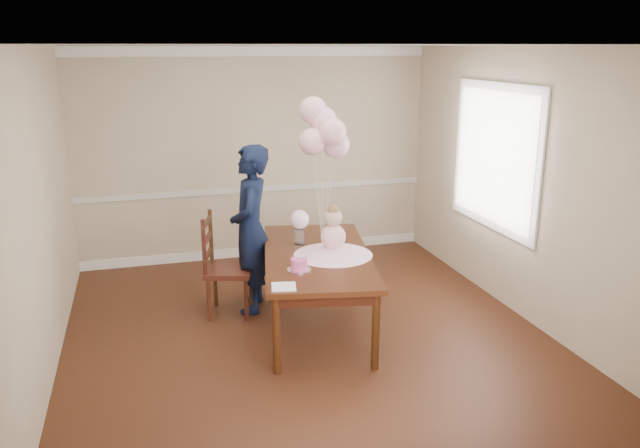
# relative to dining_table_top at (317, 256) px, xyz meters

# --- Properties ---
(floor) EXTENTS (4.50, 5.00, 0.00)m
(floor) POSITION_rel_dining_table_top_xyz_m (-0.16, -0.20, -0.73)
(floor) COLOR #32170C
(floor) RESTS_ON ground
(ceiling) EXTENTS (4.50, 5.00, 0.02)m
(ceiling) POSITION_rel_dining_table_top_xyz_m (-0.16, -0.20, 1.97)
(ceiling) COLOR silver
(ceiling) RESTS_ON wall_back
(wall_back) EXTENTS (4.50, 0.02, 2.70)m
(wall_back) POSITION_rel_dining_table_top_xyz_m (-0.16, 2.30, 0.62)
(wall_back) COLOR tan
(wall_back) RESTS_ON floor
(wall_front) EXTENTS (4.50, 0.02, 2.70)m
(wall_front) POSITION_rel_dining_table_top_xyz_m (-0.16, -2.70, 0.62)
(wall_front) COLOR tan
(wall_front) RESTS_ON floor
(wall_left) EXTENTS (0.02, 5.00, 2.70)m
(wall_left) POSITION_rel_dining_table_top_xyz_m (-2.41, -0.20, 0.62)
(wall_left) COLOR tan
(wall_left) RESTS_ON floor
(wall_right) EXTENTS (0.02, 5.00, 2.70)m
(wall_right) POSITION_rel_dining_table_top_xyz_m (2.09, -0.20, 0.62)
(wall_right) COLOR tan
(wall_right) RESTS_ON floor
(chair_rail_trim) EXTENTS (4.50, 0.02, 0.07)m
(chair_rail_trim) POSITION_rel_dining_table_top_xyz_m (-0.16, 2.29, 0.17)
(chair_rail_trim) COLOR silver
(chair_rail_trim) RESTS_ON wall_back
(crown_molding) EXTENTS (4.50, 0.02, 0.12)m
(crown_molding) POSITION_rel_dining_table_top_xyz_m (-0.16, 2.29, 1.90)
(crown_molding) COLOR white
(crown_molding) RESTS_ON wall_back
(baseboard_trim) EXTENTS (4.50, 0.02, 0.12)m
(baseboard_trim) POSITION_rel_dining_table_top_xyz_m (-0.16, 2.29, -0.67)
(baseboard_trim) COLOR white
(baseboard_trim) RESTS_ON floor
(window_frame) EXTENTS (0.02, 1.66, 1.56)m
(window_frame) POSITION_rel_dining_table_top_xyz_m (2.07, 0.30, 0.82)
(window_frame) COLOR white
(window_frame) RESTS_ON wall_right
(window_blinds) EXTENTS (0.01, 1.50, 1.40)m
(window_blinds) POSITION_rel_dining_table_top_xyz_m (2.05, 0.30, 0.82)
(window_blinds) COLOR silver
(window_blinds) RESTS_ON wall_right
(dining_table_top) EXTENTS (1.37, 2.17, 0.05)m
(dining_table_top) POSITION_rel_dining_table_top_xyz_m (0.00, 0.00, 0.00)
(dining_table_top) COLOR black
(dining_table_top) RESTS_ON table_leg_fl
(table_apron) EXTENTS (1.25, 2.05, 0.10)m
(table_apron) POSITION_rel_dining_table_top_xyz_m (0.00, 0.00, -0.08)
(table_apron) COLOR black
(table_apron) RESTS_ON table_leg_fl
(table_leg_fl) EXTENTS (0.08, 0.08, 0.70)m
(table_leg_fl) POSITION_rel_dining_table_top_xyz_m (-0.59, -0.83, -0.38)
(table_leg_fl) COLOR black
(table_leg_fl) RESTS_ON floor
(table_leg_fr) EXTENTS (0.08, 0.08, 0.70)m
(table_leg_fr) POSITION_rel_dining_table_top_xyz_m (0.24, -0.99, -0.38)
(table_leg_fr) COLOR black
(table_leg_fr) RESTS_ON floor
(table_leg_bl) EXTENTS (0.08, 0.08, 0.70)m
(table_leg_bl) POSITION_rel_dining_table_top_xyz_m (-0.24, 0.99, -0.38)
(table_leg_bl) COLOR black
(table_leg_bl) RESTS_ON floor
(table_leg_br) EXTENTS (0.08, 0.08, 0.70)m
(table_leg_br) POSITION_rel_dining_table_top_xyz_m (0.59, 0.83, -0.38)
(table_leg_br) COLOR black
(table_leg_br) RESTS_ON floor
(baby_skirt) EXTENTS (0.90, 0.90, 0.10)m
(baby_skirt) POSITION_rel_dining_table_top_xyz_m (0.14, -0.08, 0.08)
(baby_skirt) COLOR #FFBBDE
(baby_skirt) RESTS_ON dining_table_top
(baby_torso) EXTENTS (0.24, 0.24, 0.24)m
(baby_torso) POSITION_rel_dining_table_top_xyz_m (0.14, -0.08, 0.21)
(baby_torso) COLOR #FFA1CA
(baby_torso) RESTS_ON baby_skirt
(baby_head) EXTENTS (0.17, 0.17, 0.17)m
(baby_head) POSITION_rel_dining_table_top_xyz_m (0.14, -0.08, 0.40)
(baby_head) COLOR #CFAA8F
(baby_head) RESTS_ON baby_torso
(baby_hair) EXTENTS (0.12, 0.12, 0.12)m
(baby_hair) POSITION_rel_dining_table_top_xyz_m (0.14, -0.08, 0.46)
(baby_hair) COLOR brown
(baby_hair) RESTS_ON baby_head
(cake_platter) EXTENTS (0.26, 0.26, 0.01)m
(cake_platter) POSITION_rel_dining_table_top_xyz_m (-0.28, -0.41, 0.03)
(cake_platter) COLOR silver
(cake_platter) RESTS_ON dining_table_top
(birthday_cake) EXTENTS (0.18, 0.18, 0.10)m
(birthday_cake) POSITION_rel_dining_table_top_xyz_m (-0.28, -0.41, 0.08)
(birthday_cake) COLOR #D84491
(birthday_cake) RESTS_ON cake_platter
(cake_flower_a) EXTENTS (0.03, 0.03, 0.03)m
(cake_flower_a) POSITION_rel_dining_table_top_xyz_m (-0.28, -0.41, 0.15)
(cake_flower_a) COLOR white
(cake_flower_a) RESTS_ON birthday_cake
(cake_flower_b) EXTENTS (0.03, 0.03, 0.03)m
(cake_flower_b) POSITION_rel_dining_table_top_xyz_m (-0.25, -0.39, 0.15)
(cake_flower_b) COLOR white
(cake_flower_b) RESTS_ON birthday_cake
(rose_vase_near) EXTENTS (0.12, 0.12, 0.16)m
(rose_vase_near) POSITION_rel_dining_table_top_xyz_m (-0.09, 0.32, 0.11)
(rose_vase_near) COLOR white
(rose_vase_near) RESTS_ON dining_table_top
(roses_near) EXTENTS (0.19, 0.19, 0.19)m
(roses_near) POSITION_rel_dining_table_top_xyz_m (-0.09, 0.32, 0.29)
(roses_near) COLOR #F8D0DC
(roses_near) RESTS_ON rose_vase_near
(napkin) EXTENTS (0.24, 0.24, 0.01)m
(napkin) POSITION_rel_dining_table_top_xyz_m (-0.51, -0.77, 0.03)
(napkin) COLOR white
(napkin) RESTS_ON dining_table_top
(balloon_weight) EXTENTS (0.05, 0.05, 0.02)m
(balloon_weight) POSITION_rel_dining_table_top_xyz_m (0.20, 0.52, 0.04)
(balloon_weight) COLOR silver
(balloon_weight) RESTS_ON dining_table_top
(balloon_a) EXTENTS (0.28, 0.28, 0.28)m
(balloon_a) POSITION_rel_dining_table_top_xyz_m (0.11, 0.54, 1.03)
(balloon_a) COLOR #FCB2C4
(balloon_a) RESTS_ON balloon_ribbon_a
(balloon_b) EXTENTS (0.28, 0.28, 0.28)m
(balloon_b) POSITION_rel_dining_table_top_xyz_m (0.29, 0.46, 1.13)
(balloon_b) COLOR #FFB4C3
(balloon_b) RESTS_ON balloon_ribbon_b
(balloon_c) EXTENTS (0.28, 0.28, 0.28)m
(balloon_c) POSITION_rel_dining_table_top_xyz_m (0.24, 0.62, 1.23)
(balloon_c) COLOR #FFB4D3
(balloon_c) RESTS_ON balloon_ribbon_c
(balloon_d) EXTENTS (0.28, 0.28, 0.28)m
(balloon_d) POSITION_rel_dining_table_top_xyz_m (0.15, 0.66, 1.33)
(balloon_d) COLOR #FAB1C4
(balloon_d) RESTS_ON balloon_ribbon_d
(balloon_e) EXTENTS (0.28, 0.28, 0.28)m
(balloon_e) POSITION_rel_dining_table_top_xyz_m (0.37, 0.57, 0.98)
(balloon_e) COLOR #FFB4D7
(balloon_e) RESTS_ON balloon_ribbon_e
(balloon_ribbon_a) EXTENTS (0.09, 0.02, 0.84)m
(balloon_ribbon_a) POSITION_rel_dining_table_top_xyz_m (0.15, 0.53, 0.46)
(balloon_ribbon_a) COLOR white
(balloon_ribbon_a) RESTS_ON balloon_weight
(balloon_ribbon_b) EXTENTS (0.09, 0.07, 0.94)m
(balloon_ribbon_b) POSITION_rel_dining_table_top_xyz_m (0.25, 0.49, 0.51)
(balloon_ribbon_b) COLOR white
(balloon_ribbon_b) RESTS_ON balloon_weight
(balloon_ribbon_c) EXTENTS (0.04, 0.09, 1.04)m
(balloon_ribbon_c) POSITION_rel_dining_table_top_xyz_m (0.22, 0.57, 0.56)
(balloon_ribbon_c) COLOR white
(balloon_ribbon_c) RESTS_ON balloon_weight
(balloon_ribbon_d) EXTENTS (0.06, 0.12, 1.14)m
(balloon_ribbon_d) POSITION_rel_dining_table_top_xyz_m (0.18, 0.59, 0.61)
(balloon_ribbon_d) COLOR white
(balloon_ribbon_d) RESTS_ON balloon_weight
(balloon_ribbon_e) EXTENTS (0.15, 0.05, 0.78)m
(balloon_ribbon_e) POSITION_rel_dining_table_top_xyz_m (0.29, 0.55, 0.43)
(balloon_ribbon_e) COLOR white
(balloon_ribbon_e) RESTS_ON balloon_weight
(dining_chair_seat) EXTENTS (0.57, 0.57, 0.05)m
(dining_chair_seat) POSITION_rel_dining_table_top_xyz_m (-0.79, 0.53, -0.26)
(dining_chair_seat) COLOR #3C1710
(dining_chair_seat) RESTS_ON chair_leg_fl
(chair_leg_fl) EXTENTS (0.05, 0.05, 0.45)m
(chair_leg_fl) POSITION_rel_dining_table_top_xyz_m (-1.02, 0.40, -0.50)
(chair_leg_fl) COLOR #3E1A11
(chair_leg_fl) RESTS_ON floor
(chair_leg_fr) EXTENTS (0.05, 0.05, 0.45)m
(chair_leg_fr) POSITION_rel_dining_table_top_xyz_m (-0.66, 0.29, -0.50)
(chair_leg_fr) COLOR black
(chair_leg_fr) RESTS_ON floor
(chair_leg_bl) EXTENTS (0.05, 0.05, 0.45)m
(chair_leg_bl) POSITION_rel_dining_table_top_xyz_m (-0.92, 0.76, -0.50)
(chair_leg_bl) COLOR #321A0D
(chair_leg_bl) RESTS_ON floor
(chair_leg_br) EXTENTS (0.05, 0.05, 0.45)m
(chair_leg_br) POSITION_rel_dining_table_top_xyz_m (-0.55, 0.65, -0.50)
(chair_leg_br) COLOR #341A0E
(chair_leg_br) RESTS_ON floor
(chair_back_post_l) EXTENTS (0.05, 0.05, 0.59)m
(chair_back_post_l) POSITION_rel_dining_table_top_xyz_m (-1.04, 0.41, 0.05)
(chair_back_post_l) COLOR black
(chair_back_post_l) RESTS_ON dining_chair_seat
(chair_back_post_r) EXTENTS (0.05, 0.05, 0.59)m
(chair_back_post_r) POSITION_rel_dining_table_top_xyz_m (-0.94, 0.77, 0.05)
(chair_back_post_r) COLOR #331D0E
(chair_back_post_r) RESTS_ON dining_chair_seat
(chair_slat_low) EXTENTS (0.15, 0.41, 0.05)m
(chair_slat_low) POSITION_rel_dining_table_top_xyz_m (-0.99, 0.59, -0.08)
(chair_slat_low) COLOR #361C0E
(chair_slat_low) RESTS_ON dining_chair_seat
(chair_slat_mid) EXTENTS (0.15, 0.41, 0.05)m
(chair_slat_mid) POSITION_rel_dining_table_top_xyz_m (-0.99, 0.59, 0.09)
(chair_slat_mid) COLOR #3D1410
(chair_slat_mid) RESTS_ON dining_chair_seat
(chair_slat_top) EXTENTS (0.15, 0.41, 0.05)m
(chair_slat_top) POSITION_rel_dining_table_top_xyz_m (-0.99, 0.59, 0.26)
(chair_slat_top) COLOR #371E0F
(chair_slat_top) RESTS_ON dining_chair_seat
(woman) EXTENTS (0.56, 0.72, 1.75)m
(woman) POSITION_rel_dining_table_top_xyz_m (-0.54, 0.59, 0.14)
(woman) COLOR black
(woman) RESTS_ON floor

